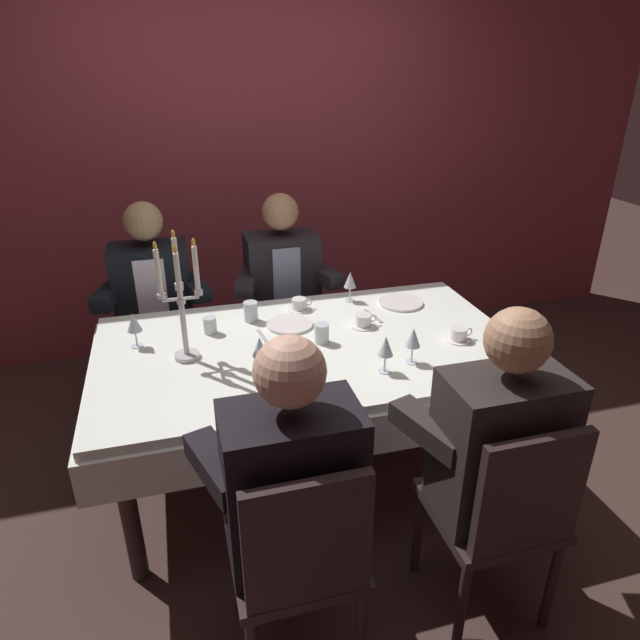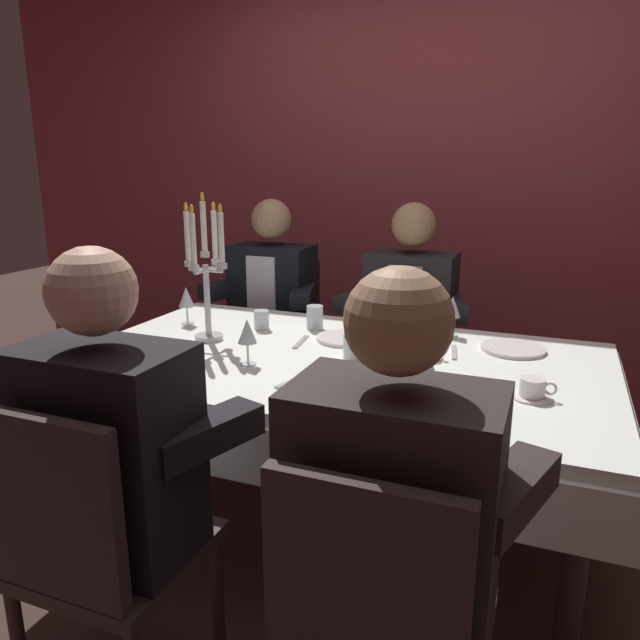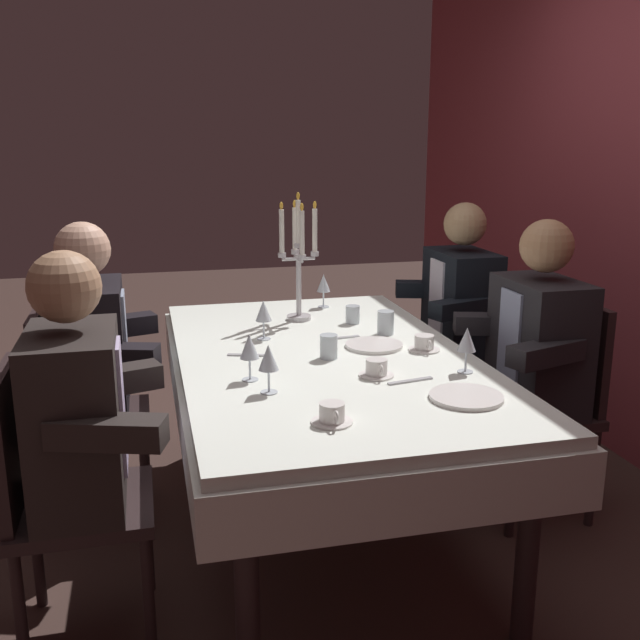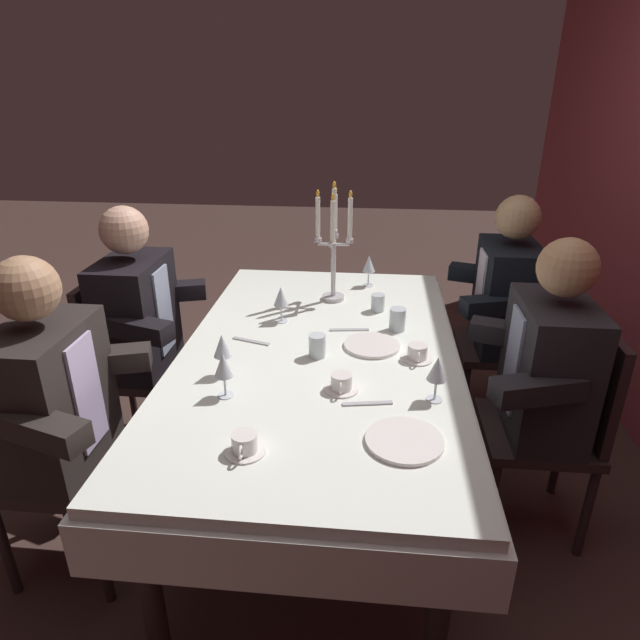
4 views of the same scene
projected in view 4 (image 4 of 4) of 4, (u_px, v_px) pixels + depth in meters
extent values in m
plane|color=#412D27|center=(319.00, 493.00, 2.50)|extent=(12.00, 12.00, 0.00)
cube|color=white|center=(319.00, 353.00, 2.21)|extent=(1.90, 1.10, 0.04)
cube|color=white|center=(319.00, 377.00, 2.25)|extent=(1.94, 1.14, 0.18)
cylinder|color=#2E2122|center=(259.00, 341.00, 3.15)|extent=(0.07, 0.07, 0.70)
cylinder|color=#2E2122|center=(149.00, 583.00, 1.64)|extent=(0.07, 0.07, 0.70)
cylinder|color=#2E2122|center=(410.00, 347.00, 3.08)|extent=(0.07, 0.07, 0.70)
cylinder|color=#2E2122|center=(439.00, 608.00, 1.57)|extent=(0.07, 0.07, 0.70)
cylinder|color=silver|center=(333.00, 297.00, 2.69)|extent=(0.11, 0.11, 0.02)
cylinder|color=silver|center=(333.00, 268.00, 2.63)|extent=(0.02, 0.02, 0.28)
cylinder|color=silver|center=(334.00, 232.00, 2.56)|extent=(0.04, 0.04, 0.02)
cylinder|color=white|center=(334.00, 210.00, 2.51)|extent=(0.02, 0.02, 0.19)
ellipsoid|color=yellow|center=(334.00, 185.00, 2.47)|extent=(0.02, 0.02, 0.03)
cylinder|color=silver|center=(333.00, 247.00, 2.55)|extent=(0.07, 0.01, 0.01)
cylinder|color=silver|center=(332.00, 245.00, 2.50)|extent=(0.04, 0.04, 0.02)
cylinder|color=white|center=(333.00, 222.00, 2.46)|extent=(0.02, 0.02, 0.19)
ellipsoid|color=yellow|center=(333.00, 197.00, 2.42)|extent=(0.02, 0.02, 0.03)
cylinder|color=silver|center=(342.00, 245.00, 2.58)|extent=(0.01, 0.07, 0.01)
cylinder|color=silver|center=(350.00, 241.00, 2.57)|extent=(0.04, 0.04, 0.02)
cylinder|color=white|center=(350.00, 218.00, 2.52)|extent=(0.02, 0.02, 0.19)
ellipsoid|color=yellow|center=(351.00, 194.00, 2.48)|extent=(0.02, 0.02, 0.03)
cylinder|color=silver|center=(334.00, 242.00, 2.61)|extent=(0.07, 0.01, 0.01)
cylinder|color=silver|center=(335.00, 236.00, 2.64)|extent=(0.04, 0.04, 0.02)
cylinder|color=white|center=(335.00, 214.00, 2.60)|extent=(0.02, 0.02, 0.19)
ellipsoid|color=yellow|center=(335.00, 191.00, 2.55)|extent=(0.02, 0.02, 0.03)
cylinder|color=silver|center=(326.00, 244.00, 2.58)|extent=(0.01, 0.07, 0.01)
cylinder|color=silver|center=(318.00, 240.00, 2.58)|extent=(0.04, 0.04, 0.02)
cylinder|color=white|center=(318.00, 218.00, 2.54)|extent=(0.02, 0.02, 0.19)
ellipsoid|color=yellow|center=(318.00, 193.00, 2.49)|extent=(0.02, 0.02, 0.03)
cylinder|color=white|center=(372.00, 345.00, 2.22)|extent=(0.23, 0.23, 0.01)
cylinder|color=white|center=(404.00, 441.00, 1.63)|extent=(0.24, 0.24, 0.01)
cylinder|color=silver|center=(225.00, 374.00, 2.01)|extent=(0.06, 0.06, 0.00)
cylinder|color=silver|center=(224.00, 365.00, 1.99)|extent=(0.01, 0.01, 0.07)
cone|color=silver|center=(222.00, 345.00, 1.96)|extent=(0.07, 0.07, 0.08)
cylinder|color=silver|center=(282.00, 321.00, 2.45)|extent=(0.06, 0.06, 0.00)
cylinder|color=silver|center=(281.00, 313.00, 2.43)|extent=(0.01, 0.01, 0.07)
cone|color=silver|center=(281.00, 296.00, 2.40)|extent=(0.07, 0.07, 0.08)
cylinder|color=silver|center=(434.00, 399.00, 1.85)|extent=(0.06, 0.06, 0.00)
cylinder|color=silver|center=(435.00, 389.00, 1.84)|extent=(0.01, 0.01, 0.07)
cone|color=silver|center=(437.00, 368.00, 1.80)|extent=(0.07, 0.07, 0.08)
cylinder|color=#E0D172|center=(437.00, 375.00, 1.81)|extent=(0.04, 0.04, 0.03)
cylinder|color=silver|center=(226.00, 395.00, 1.88)|extent=(0.06, 0.06, 0.00)
cylinder|color=silver|center=(225.00, 385.00, 1.86)|extent=(0.01, 0.01, 0.07)
cone|color=silver|center=(223.00, 365.00, 1.83)|extent=(0.07, 0.07, 0.08)
cylinder|color=maroon|center=(224.00, 371.00, 1.84)|extent=(0.04, 0.04, 0.03)
cylinder|color=silver|center=(368.00, 285.00, 2.87)|extent=(0.06, 0.06, 0.00)
cylinder|color=silver|center=(368.00, 278.00, 2.86)|extent=(0.01, 0.01, 0.07)
cone|color=silver|center=(369.00, 263.00, 2.82)|extent=(0.07, 0.07, 0.08)
cylinder|color=silver|center=(378.00, 303.00, 2.55)|extent=(0.06, 0.06, 0.08)
cylinder|color=silver|center=(397.00, 319.00, 2.35)|extent=(0.07, 0.07, 0.10)
cylinder|color=silver|center=(316.00, 346.00, 2.13)|extent=(0.07, 0.07, 0.09)
cylinder|color=white|center=(417.00, 358.00, 2.12)|extent=(0.12, 0.12, 0.01)
cylinder|color=white|center=(417.00, 352.00, 2.11)|extent=(0.08, 0.08, 0.05)
torus|color=white|center=(418.00, 357.00, 2.06)|extent=(0.04, 0.01, 0.04)
cylinder|color=white|center=(245.00, 451.00, 1.60)|extent=(0.12, 0.12, 0.01)
cylinder|color=white|center=(245.00, 442.00, 1.58)|extent=(0.08, 0.08, 0.05)
torus|color=white|center=(241.00, 452.00, 1.54)|extent=(0.04, 0.01, 0.04)
cylinder|color=white|center=(341.00, 389.00, 1.91)|extent=(0.12, 0.12, 0.01)
cylinder|color=white|center=(341.00, 381.00, 1.90)|extent=(0.08, 0.08, 0.05)
torus|color=white|center=(341.00, 388.00, 1.86)|extent=(0.04, 0.01, 0.04)
cube|color=#B7B7BC|center=(251.00, 341.00, 2.26)|extent=(0.07, 0.17, 0.01)
cube|color=#B7B7BC|center=(349.00, 330.00, 2.36)|extent=(0.04, 0.17, 0.01)
cube|color=#B7B7BC|center=(368.00, 403.00, 1.83)|extent=(0.05, 0.17, 0.01)
cylinder|color=#2E2122|center=(455.00, 368.00, 3.14)|extent=(0.04, 0.04, 0.42)
cylinder|color=#2E2122|center=(464.00, 402.00, 2.82)|extent=(0.04, 0.04, 0.42)
cylinder|color=#2E2122|center=(519.00, 371.00, 3.11)|extent=(0.04, 0.04, 0.42)
cylinder|color=#2E2122|center=(536.00, 406.00, 2.78)|extent=(0.04, 0.04, 0.42)
cube|color=#2E2122|center=(498.00, 348.00, 2.87)|extent=(0.42, 0.42, 0.04)
cube|color=#2E2122|center=(543.00, 307.00, 2.75)|extent=(0.38, 0.04, 0.44)
cube|color=black|center=(506.00, 297.00, 2.75)|extent=(0.42, 0.26, 0.54)
cube|color=white|center=(479.00, 290.00, 2.75)|extent=(0.16, 0.01, 0.40)
sphere|color=tan|center=(518.00, 217.00, 2.59)|extent=(0.21, 0.21, 0.21)
cube|color=black|center=(479.00, 274.00, 2.94)|extent=(0.19, 0.34, 0.08)
cube|color=black|center=(495.00, 305.00, 2.54)|extent=(0.19, 0.34, 0.08)
cylinder|color=#2E2122|center=(173.00, 433.00, 2.57)|extent=(0.04, 0.04, 0.42)
cylinder|color=#2E2122|center=(196.00, 393.00, 2.90)|extent=(0.04, 0.04, 0.42)
cylinder|color=#2E2122|center=(100.00, 429.00, 2.60)|extent=(0.04, 0.04, 0.42)
cylinder|color=#2E2122|center=(131.00, 390.00, 2.93)|extent=(0.04, 0.04, 0.42)
cube|color=#2E2122|center=(145.00, 370.00, 2.65)|extent=(0.42, 0.42, 0.04)
cube|color=#2E2122|center=(99.00, 324.00, 2.57)|extent=(0.38, 0.04, 0.44)
cube|color=black|center=(137.00, 315.00, 2.54)|extent=(0.42, 0.26, 0.54)
cube|color=#929CB5|center=(164.00, 311.00, 2.51)|extent=(0.16, 0.01, 0.40)
sphere|color=#D8A488|center=(124.00, 230.00, 2.37)|extent=(0.21, 0.21, 0.21)
cube|color=black|center=(137.00, 328.00, 2.31)|extent=(0.19, 0.34, 0.08)
cube|color=black|center=(173.00, 291.00, 2.71)|extent=(0.19, 0.34, 0.08)
cylinder|color=#2E2122|center=(476.00, 449.00, 2.46)|extent=(0.04, 0.04, 0.42)
cylinder|color=#2E2122|center=(491.00, 506.00, 2.13)|extent=(0.04, 0.04, 0.42)
cylinder|color=#2E2122|center=(558.00, 454.00, 2.43)|extent=(0.04, 0.04, 0.42)
cylinder|color=#2E2122|center=(586.00, 513.00, 2.10)|extent=(0.04, 0.04, 0.42)
cube|color=#2E2122|center=(536.00, 433.00, 2.19)|extent=(0.42, 0.42, 0.04)
cube|color=#2E2122|center=(597.00, 383.00, 2.07)|extent=(0.38, 0.04, 0.44)
cube|color=black|center=(548.00, 369.00, 2.07)|extent=(0.42, 0.26, 0.54)
cube|color=#8E98B6|center=(513.00, 361.00, 2.07)|extent=(0.16, 0.01, 0.40)
sphere|color=tan|center=(568.00, 268.00, 1.90)|extent=(0.21, 0.21, 0.21)
cube|color=black|center=(510.00, 334.00, 2.26)|extent=(0.19, 0.34, 0.08)
cube|color=black|center=(538.00, 389.00, 1.86)|extent=(0.19, 0.34, 0.08)
cylinder|color=#2E2122|center=(102.00, 556.00, 1.91)|extent=(0.04, 0.04, 0.42)
cylinder|color=#2E2122|center=(143.00, 486.00, 2.24)|extent=(0.04, 0.04, 0.42)
cylinder|color=#2E2122|center=(5.00, 548.00, 1.94)|extent=(0.04, 0.04, 0.42)
cylinder|color=#2E2122|center=(59.00, 480.00, 2.27)|extent=(0.04, 0.04, 0.42)
cube|color=#2E2122|center=(67.00, 467.00, 2.00)|extent=(0.42, 0.42, 0.04)
cube|color=#2E2122|center=(3.00, 408.00, 1.92)|extent=(0.38, 0.04, 0.44)
cube|color=#2B2422|center=(52.00, 399.00, 1.88)|extent=(0.42, 0.26, 0.54)
cube|color=#BEABD5|center=(88.00, 393.00, 1.85)|extent=(0.16, 0.01, 0.40)
sphere|color=tan|center=(26.00, 289.00, 1.71)|extent=(0.21, 0.21, 0.21)
cube|color=#2B2422|center=(41.00, 428.00, 1.65)|extent=(0.19, 0.34, 0.08)
cube|color=#2B2422|center=(107.00, 360.00, 2.05)|extent=(0.19, 0.34, 0.08)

